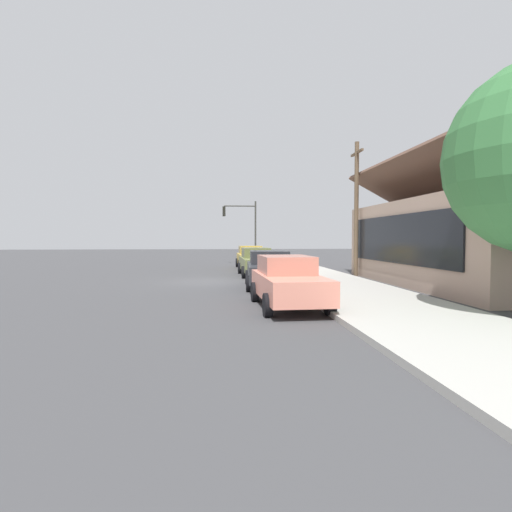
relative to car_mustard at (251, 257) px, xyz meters
name	(u,v)px	position (x,y,z in m)	size (l,w,h in m)	color
ground_plane	(209,281)	(8.80, -2.80, -0.81)	(120.00, 120.00, 0.00)	#424244
sidewalk_curb	(319,279)	(8.80, 2.80, -0.73)	(60.00, 4.20, 0.16)	#B2AFA8
car_mustard	(251,257)	(0.00, 0.00, 0.00)	(4.39, 2.01, 1.59)	gold
car_olive	(256,261)	(5.76, -0.13, 0.00)	(4.88, 1.98, 1.59)	olive
car_charcoal	(269,269)	(11.43, -0.09, 0.00)	(4.61, 2.28, 1.59)	#2D3035
car_coral	(288,281)	(16.69, -0.18, 0.00)	(4.53, 2.10, 1.59)	#EA8C75
storefront_building	(472,240)	(11.61, 9.18, 1.25)	(13.17, 7.38, 5.85)	tan
traffic_light_main	(243,222)	(-4.75, -0.26, 2.68)	(0.37, 2.79, 5.20)	#383833
utility_pole_wooden	(356,206)	(6.81, 5.40, 3.12)	(1.80, 0.24, 7.50)	brown
fire_hydrant_red	(281,266)	(5.10, 1.40, -0.32)	(0.22, 0.22, 0.71)	red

